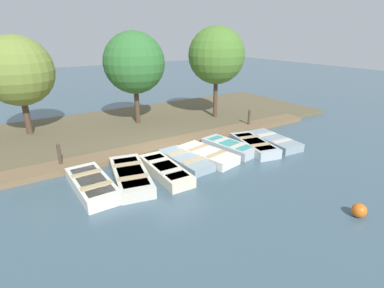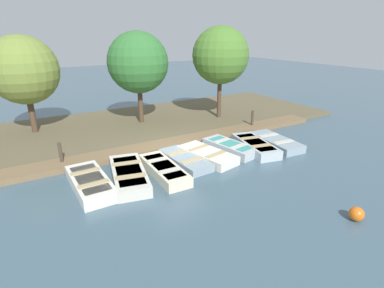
% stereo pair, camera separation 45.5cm
% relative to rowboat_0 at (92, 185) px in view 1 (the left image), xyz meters
% --- Properties ---
extents(ground_plane, '(80.00, 80.00, 0.00)m').
position_rel_rowboat_0_xyz_m(ground_plane, '(-1.13, 3.94, -0.22)').
color(ground_plane, '#425B6B').
extents(shore_bank, '(8.00, 24.00, 0.20)m').
position_rel_rowboat_0_xyz_m(shore_bank, '(-6.13, 3.94, -0.12)').
color(shore_bank, brown).
rests_on(shore_bank, ground_plane).
extents(dock_walkway, '(1.16, 18.38, 0.22)m').
position_rel_rowboat_0_xyz_m(dock_walkway, '(-2.31, 3.94, -0.11)').
color(dock_walkway, brown).
rests_on(dock_walkway, ground_plane).
extents(rowboat_0, '(2.92, 1.19, 0.44)m').
position_rel_rowboat_0_xyz_m(rowboat_0, '(0.00, 0.00, 0.00)').
color(rowboat_0, silver).
rests_on(rowboat_0, ground_plane).
extents(rowboat_1, '(3.28, 1.75, 0.44)m').
position_rel_rowboat_0_xyz_m(rowboat_1, '(0.07, 1.37, -0.00)').
color(rowboat_1, beige).
rests_on(rowboat_1, ground_plane).
extents(rowboat_2, '(2.93, 1.00, 0.42)m').
position_rel_rowboat_0_xyz_m(rowboat_2, '(0.31, 2.67, -0.01)').
color(rowboat_2, beige).
rests_on(rowboat_2, ground_plane).
extents(rowboat_3, '(2.76, 1.23, 0.33)m').
position_rel_rowboat_0_xyz_m(rowboat_3, '(-0.20, 3.87, -0.06)').
color(rowboat_3, '#8C9EA8').
rests_on(rowboat_3, ground_plane).
extents(rowboat_4, '(2.87, 1.67, 0.39)m').
position_rel_rowboat_0_xyz_m(rowboat_4, '(-0.11, 4.92, -0.03)').
color(rowboat_4, silver).
rests_on(rowboat_4, ground_plane).
extents(rowboat_5, '(2.74, 1.46, 0.42)m').
position_rel_rowboat_0_xyz_m(rowboat_5, '(-0.31, 6.29, -0.01)').
color(rowboat_5, '#B2BCC1').
rests_on(rowboat_5, ground_plane).
extents(rowboat_6, '(3.00, 1.64, 0.43)m').
position_rel_rowboat_0_xyz_m(rowboat_6, '(0.15, 7.40, -0.01)').
color(rowboat_6, '#B2BCC1').
rests_on(rowboat_6, ground_plane).
extents(rowboat_7, '(2.87, 1.36, 0.38)m').
position_rel_rowboat_0_xyz_m(rowboat_7, '(0.19, 8.65, -0.03)').
color(rowboat_7, '#8C9EA8').
rests_on(rowboat_7, ground_plane).
extents(mooring_post_near, '(0.14, 0.14, 1.08)m').
position_rel_rowboat_0_xyz_m(mooring_post_near, '(-2.44, -0.56, 0.32)').
color(mooring_post_near, '#47382D').
rests_on(mooring_post_near, ground_plane).
extents(mooring_post_far, '(0.14, 0.14, 1.08)m').
position_rel_rowboat_0_xyz_m(mooring_post_far, '(-2.44, 9.46, 0.32)').
color(mooring_post_far, '#47382D').
rests_on(mooring_post_far, ground_plane).
extents(buoy, '(0.42, 0.42, 0.42)m').
position_rel_rowboat_0_xyz_m(buoy, '(5.82, 6.18, -0.01)').
color(buoy, orange).
rests_on(buoy, ground_plane).
extents(park_tree_far_left, '(3.35, 3.35, 5.05)m').
position_rel_rowboat_0_xyz_m(park_tree_far_left, '(-7.36, -1.15, 3.14)').
color(park_tree_far_left, '#4C3828').
rests_on(park_tree_far_left, ground_plane).
extents(park_tree_left, '(3.32, 3.32, 5.22)m').
position_rel_rowboat_0_xyz_m(park_tree_left, '(-6.25, 4.36, 3.33)').
color(park_tree_left, '#4C3828').
rests_on(park_tree_left, ground_plane).
extents(park_tree_center, '(3.28, 3.28, 5.49)m').
position_rel_rowboat_0_xyz_m(park_tree_center, '(-4.87, 8.89, 3.62)').
color(park_tree_center, '#4C3828').
rests_on(park_tree_center, ground_plane).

